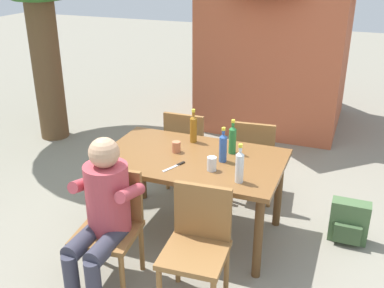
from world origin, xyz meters
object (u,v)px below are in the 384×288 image
object	(u,v)px
bottle_amber	(193,128)
bottle_green	(233,139)
bottle_clear	(240,166)
chair_far_right	(253,155)
table_knife	(175,166)
chair_far_left	(188,145)
brick_kiosk	(278,33)
person_in_white_shirt	(103,209)
cup_terracotta	(176,147)
cup_glass	(212,164)
bottle_blue	(223,147)
chair_near_right	(198,241)
dining_table	(192,167)
backpack_by_near_side	(349,223)
chair_near_left	(111,221)

from	to	relation	value
bottle_amber	bottle_green	bearing A→B (deg)	-15.27
bottle_clear	bottle_green	size ratio (longest dim) A/B	1.02
chair_far_right	table_knife	bearing A→B (deg)	-112.67
chair_far_left	brick_kiosk	size ratio (longest dim) A/B	0.35
chair_far_left	person_in_white_shirt	bearing A→B (deg)	-90.04
bottle_clear	bottle_amber	bearing A→B (deg)	135.07
cup_terracotta	table_knife	size ratio (longest dim) A/B	0.42
person_in_white_shirt	bottle_amber	world-z (taller)	person_in_white_shirt
bottle_green	cup_glass	distance (m)	0.39
bottle_green	bottle_blue	distance (m)	0.19
chair_near_right	cup_glass	xyz separation A→B (m)	(-0.10, 0.59, 0.32)
chair_far_left	cup_terracotta	xyz separation A→B (m)	(0.18, -0.72, 0.31)
bottle_green	brick_kiosk	distance (m)	3.04
chair_near_right	person_in_white_shirt	distance (m)	0.72
chair_far_left	dining_table	bearing A→B (deg)	-65.84
bottle_clear	bottle_amber	distance (m)	0.85
chair_far_right	table_knife	world-z (taller)	chair_far_right
cup_terracotta	chair_far_right	bearing A→B (deg)	54.31
dining_table	brick_kiosk	world-z (taller)	brick_kiosk
person_in_white_shirt	bottle_clear	distance (m)	1.05
chair_near_right	table_knife	xyz separation A→B (m)	(-0.40, 0.55, 0.26)
chair_far_left	backpack_by_near_side	size ratio (longest dim) A/B	2.28
cup_glass	backpack_by_near_side	size ratio (longest dim) A/B	0.30
bottle_amber	dining_table	bearing A→B (deg)	-71.04
chair_far_left	table_knife	xyz separation A→B (m)	(0.29, -0.99, 0.26)
bottle_green	cup_glass	xyz separation A→B (m)	(-0.06, -0.38, -0.07)
chair_far_right	cup_terracotta	xyz separation A→B (m)	(-0.52, -0.72, 0.31)
bottle_clear	cup_terracotta	bearing A→B (deg)	153.00
dining_table	bottle_green	bearing A→B (deg)	34.58
bottle_amber	cup_glass	size ratio (longest dim) A/B	2.74
dining_table	cup_terracotta	distance (m)	0.22
dining_table	bottle_blue	distance (m)	0.35
chair_near_right	backpack_by_near_side	world-z (taller)	chair_near_right
brick_kiosk	dining_table	bearing A→B (deg)	-90.91
chair_far_left	bottle_green	xyz separation A→B (m)	(0.64, -0.57, 0.39)
brick_kiosk	bottle_clear	bearing A→B (deg)	-82.78
person_in_white_shirt	backpack_by_near_side	xyz separation A→B (m)	(1.67, 1.24, -0.47)
person_in_white_shirt	cup_terracotta	world-z (taller)	person_in_white_shirt
chair_near_right	bottle_blue	xyz separation A→B (m)	(-0.07, 0.78, 0.39)
chair_near_right	cup_glass	world-z (taller)	chair_near_right
bottle_blue	dining_table	bearing A→B (deg)	-177.08
chair_far_left	backpack_by_near_side	bearing A→B (deg)	-13.73
dining_table	cup_terracotta	size ratio (longest dim) A/B	16.03
dining_table	person_in_white_shirt	bearing A→B (deg)	-111.51
chair_near_right	bottle_amber	size ratio (longest dim) A/B	2.77
bottle_clear	bottle_green	distance (m)	0.53
bottle_blue	backpack_by_near_side	bearing A→B (deg)	18.24
chair_near_right	chair_far_left	world-z (taller)	same
chair_near_left	table_knife	distance (m)	0.68
chair_far_left	bottle_amber	distance (m)	0.65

